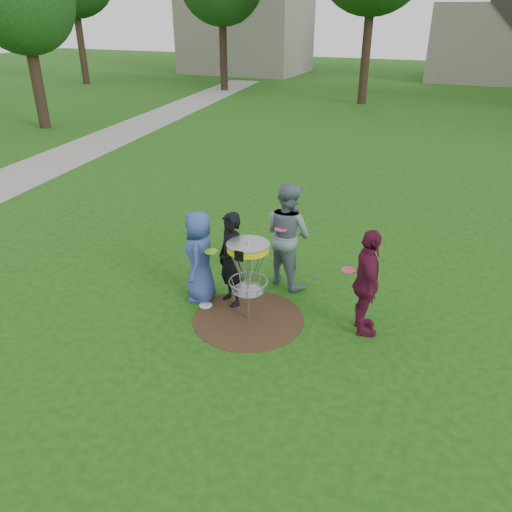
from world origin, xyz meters
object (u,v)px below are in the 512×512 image
at_px(player_black, 231,260).
at_px(disc_golf_basket, 248,263).
at_px(player_grey, 288,235).
at_px(player_blue, 200,256).
at_px(player_maroon, 367,283).

xyz_separation_m(player_black, disc_golf_basket, (0.47, -0.35, 0.21)).
relative_size(player_grey, disc_golf_basket, 1.37).
xyz_separation_m(player_blue, player_grey, (1.15, 1.10, 0.15)).
bearing_deg(player_maroon, player_black, 71.47).
bearing_deg(player_grey, player_blue, 68.58).
bearing_deg(player_blue, disc_golf_basket, 53.18).
xyz_separation_m(player_black, player_maroon, (2.22, 0.04, 0.04)).
height_order(player_blue, player_grey, player_grey).
height_order(player_blue, player_maroon, player_maroon).
bearing_deg(player_grey, disc_golf_basket, 109.52).
relative_size(player_blue, player_black, 0.98).
xyz_separation_m(player_black, player_grey, (0.60, 1.04, 0.13)).
relative_size(player_black, player_grey, 0.86).
bearing_deg(player_blue, player_maroon, 71.31).
bearing_deg(player_grey, player_black, 84.95).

